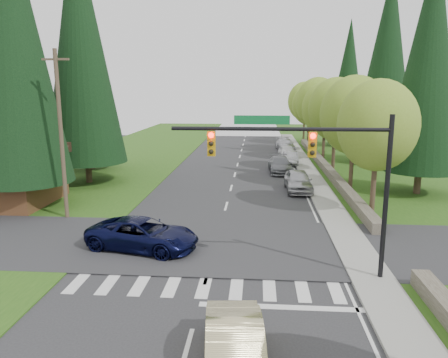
# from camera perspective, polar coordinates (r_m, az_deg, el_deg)

# --- Properties ---
(ground) EXTENTS (120.00, 120.00, 0.00)m
(ground) POSITION_cam_1_polar(r_m,az_deg,el_deg) (15.13, -4.22, -19.16)
(ground) COLOR #28282B
(ground) RESTS_ON ground
(grass_east) EXTENTS (14.00, 110.00, 0.06)m
(grass_east) POSITION_cam_1_polar(r_m,az_deg,el_deg) (35.46, 22.31, -1.77)
(grass_east) COLOR #285115
(grass_east) RESTS_ON ground
(grass_west) EXTENTS (14.00, 110.00, 0.06)m
(grass_west) POSITION_cam_1_polar(r_m,az_deg,el_deg) (36.93, -19.73, -1.06)
(grass_west) COLOR #285115
(grass_west) RESTS_ON ground
(cross_street) EXTENTS (120.00, 8.00, 0.10)m
(cross_street) POSITION_cam_1_polar(r_m,az_deg,el_deg) (22.32, -1.12, -8.63)
(cross_street) COLOR #28282B
(cross_street) RESTS_ON ground
(sidewalk_east) EXTENTS (1.80, 80.00, 0.13)m
(sidewalk_east) POSITION_cam_1_polar(r_m,az_deg,el_deg) (36.00, 12.07, -0.89)
(sidewalk_east) COLOR gray
(sidewalk_east) RESTS_ON ground
(curb_east) EXTENTS (0.20, 80.00, 0.13)m
(curb_east) POSITION_cam_1_polar(r_m,az_deg,el_deg) (35.89, 10.73, -0.87)
(curb_east) COLOR gray
(curb_east) RESTS_ON ground
(stone_wall_north) EXTENTS (0.70, 40.00, 0.70)m
(stone_wall_north) POSITION_cam_1_polar(r_m,az_deg,el_deg) (43.96, 12.94, 1.71)
(stone_wall_north) COLOR #4C4438
(stone_wall_north) RESTS_ON ground
(traffic_signal) EXTENTS (8.70, 0.37, 6.80)m
(traffic_signal) POSITION_cam_1_polar(r_m,az_deg,el_deg) (17.70, 11.92, 2.44)
(traffic_signal) COLOR black
(traffic_signal) RESTS_ON ground
(brown_building) EXTENTS (8.40, 8.40, 5.40)m
(brown_building) POSITION_cam_1_polar(r_m,az_deg,el_deg) (32.96, -26.80, 2.40)
(brown_building) COLOR #4C2D19
(brown_building) RESTS_ON ground
(utility_pole) EXTENTS (1.60, 0.24, 10.00)m
(utility_pole) POSITION_cam_1_polar(r_m,az_deg,el_deg) (27.51, -20.51, 5.52)
(utility_pole) COLOR #473828
(utility_pole) RESTS_ON ground
(decid_tree_0) EXTENTS (4.80, 4.80, 8.37)m
(decid_tree_0) POSITION_cam_1_polar(r_m,az_deg,el_deg) (27.85, 19.43, 6.60)
(decid_tree_0) COLOR #38281C
(decid_tree_0) RESTS_ON ground
(decid_tree_1) EXTENTS (5.20, 5.20, 8.80)m
(decid_tree_1) POSITION_cam_1_polar(r_m,az_deg,el_deg) (34.65, 16.67, 7.99)
(decid_tree_1) COLOR #38281C
(decid_tree_1) RESTS_ON ground
(decid_tree_2) EXTENTS (5.00, 5.00, 8.82)m
(decid_tree_2) POSITION_cam_1_polar(r_m,az_deg,el_deg) (41.48, 14.39, 8.82)
(decid_tree_2) COLOR #38281C
(decid_tree_2) RESTS_ON ground
(decid_tree_3) EXTENTS (5.00, 5.00, 8.55)m
(decid_tree_3) POSITION_cam_1_polar(r_m,az_deg,el_deg) (48.41, 13.08, 8.94)
(decid_tree_3) COLOR #38281C
(decid_tree_3) RESTS_ON ground
(decid_tree_4) EXTENTS (5.40, 5.40, 9.18)m
(decid_tree_4) POSITION_cam_1_polar(r_m,az_deg,el_deg) (55.33, 12.14, 9.70)
(decid_tree_4) COLOR #38281C
(decid_tree_4) RESTS_ON ground
(decid_tree_5) EXTENTS (4.80, 4.80, 8.30)m
(decid_tree_5) POSITION_cam_1_polar(r_m,az_deg,el_deg) (62.27, 11.08, 9.45)
(decid_tree_5) COLOR #38281C
(decid_tree_5) RESTS_ON ground
(decid_tree_6) EXTENTS (5.20, 5.20, 8.86)m
(decid_tree_6) POSITION_cam_1_polar(r_m,az_deg,el_deg) (69.23, 10.52, 9.95)
(decid_tree_6) COLOR #38281C
(decid_tree_6) RESTS_ON ground
(conifer_w_a) EXTENTS (6.12, 6.12, 19.80)m
(conifer_w_a) POSITION_cam_1_polar(r_m,az_deg,el_deg) (30.91, -25.83, 16.23)
(conifer_w_a) COLOR #38281C
(conifer_w_a) RESTS_ON ground
(conifer_w_b) EXTENTS (5.44, 5.44, 17.80)m
(conifer_w_b) POSITION_cam_1_polar(r_m,az_deg,el_deg) (35.78, -26.69, 13.76)
(conifer_w_b) COLOR #38281C
(conifer_w_b) RESTS_ON ground
(conifer_w_c) EXTENTS (6.46, 6.46, 20.80)m
(conifer_w_c) POSITION_cam_1_polar(r_m,az_deg,el_deg) (37.72, -18.23, 16.53)
(conifer_w_c) COLOR #38281C
(conifer_w_c) RESTS_ON ground
(conifer_w_e) EXTENTS (5.78, 5.78, 18.80)m
(conifer_w_e) POSITION_cam_1_polar(r_m,az_deg,el_deg) (43.94, -17.57, 14.49)
(conifer_w_e) COLOR #38281C
(conifer_w_e) RESTS_ON ground
(conifer_e_a) EXTENTS (5.44, 5.44, 17.80)m
(conifer_e_a) POSITION_cam_1_polar(r_m,az_deg,el_deg) (35.00, 25.18, 13.97)
(conifer_e_a) COLOR #38281C
(conifer_e_a) RESTS_ON ground
(conifer_e_b) EXTENTS (6.12, 6.12, 19.80)m
(conifer_e_b) POSITION_cam_1_polar(r_m,az_deg,el_deg) (48.68, 20.54, 14.57)
(conifer_e_b) COLOR #38281C
(conifer_e_b) RESTS_ON ground
(conifer_e_c) EXTENTS (5.10, 5.10, 16.80)m
(conifer_e_c) POSITION_cam_1_polar(r_m,az_deg,el_deg) (62.01, 15.94, 12.69)
(conifer_e_c) COLOR #38281C
(conifer_e_c) RESTS_ON ground
(sedan_champagne) EXTENTS (2.05, 4.75, 1.52)m
(sedan_champagne) POSITION_cam_1_polar(r_m,az_deg,el_deg) (12.78, 1.41, -21.49)
(sedan_champagne) COLOR beige
(sedan_champagne) RESTS_ON ground
(suv_navy) EXTENTS (5.94, 3.77, 1.53)m
(suv_navy) POSITION_cam_1_polar(r_m,az_deg,el_deg) (21.90, -10.54, -7.12)
(suv_navy) COLOR black
(suv_navy) RESTS_ON ground
(parked_car_a) EXTENTS (2.06, 4.84, 1.63)m
(parked_car_a) POSITION_cam_1_polar(r_m,az_deg,el_deg) (34.00, 9.67, -0.24)
(parked_car_a) COLOR #A9AAAE
(parked_car_a) RESTS_ON ground
(parked_car_b) EXTENTS (2.31, 5.18, 1.48)m
(parked_car_b) POSITION_cam_1_polar(r_m,az_deg,el_deg) (41.40, 7.35, 1.86)
(parked_car_b) COLOR slate
(parked_car_b) RESTS_ON ground
(parked_car_c) EXTENTS (1.42, 4.05, 1.33)m
(parked_car_c) POSITION_cam_1_polar(r_m,az_deg,el_deg) (46.10, 8.68, 2.73)
(parked_car_c) COLOR #A6A5AA
(parked_car_c) RESTS_ON ground
(parked_car_d) EXTENTS (2.04, 4.55, 1.52)m
(parked_car_d) POSITION_cam_1_polar(r_m,az_deg,el_deg) (49.44, 8.26, 3.46)
(parked_car_d) COLOR white
(parked_car_d) RESTS_ON ground
(parked_car_e) EXTENTS (2.59, 5.20, 1.45)m
(parked_car_e) POSITION_cam_1_polar(r_m,az_deg,el_deg) (56.65, 8.02, 4.47)
(parked_car_e) COLOR silver
(parked_car_e) RESTS_ON ground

